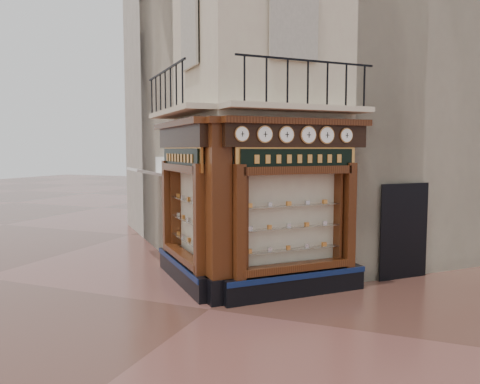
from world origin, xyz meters
The scene contains 17 objects.
ground centered at (0.00, 0.00, 0.00)m, with size 80.00×80.00×0.00m, color #543127.
main_building centered at (0.00, 6.16, 6.00)m, with size 8.00×8.00×12.00m, color beige.
neighbour_left centered at (-2.47, 8.63, 5.50)m, with size 8.00×8.00×11.00m, color beige.
neighbour_right centered at (2.47, 8.63, 5.50)m, with size 8.00×8.00×11.00m, color beige.
shopfront_left centered at (-1.41, 1.57, 1.98)m, with size 2.86×2.86×3.98m.
shopfront_right centered at (1.41, 1.57, 1.98)m, with size 2.86×2.86×3.98m.
corner_pilaster centered at (0.00, 0.50, 1.95)m, with size 0.85×0.85×3.98m.
balcony centered at (0.00, 1.49, 4.22)m, with size 5.94×2.97×1.03m.
clock_a centered at (0.55, 0.45, 3.62)m, with size 0.26×0.26×0.32m.
clock_b centered at (0.92, 0.82, 3.62)m, with size 0.29×0.29×0.36m.
clock_c centered at (1.28, 1.18, 3.62)m, with size 0.30×0.30×0.37m.
clock_d centered at (1.67, 1.56, 3.62)m, with size 0.31×0.31×0.39m.
clock_e centered at (2.00, 1.90, 3.62)m, with size 0.31×0.31×0.39m.
clock_f centered at (2.37, 2.27, 3.62)m, with size 0.27×0.27×0.34m.
awning centered at (-3.62, 3.41, 0.00)m, with size 1.68×1.01×0.08m, color white, non-canonical shape.
signboard_left centered at (-1.46, 1.51, 3.10)m, with size 2.25×2.25×0.60m.
signboard_right centered at (1.46, 1.51, 3.10)m, with size 2.16×2.16×0.58m.
Camera 1 is at (4.10, -8.50, 3.31)m, focal length 35.00 mm.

